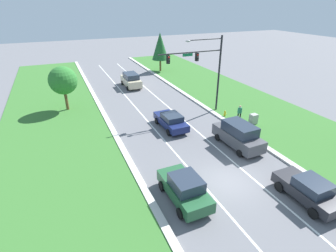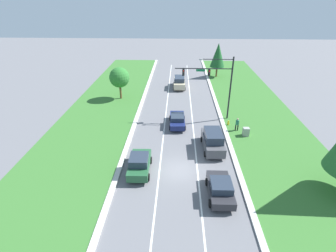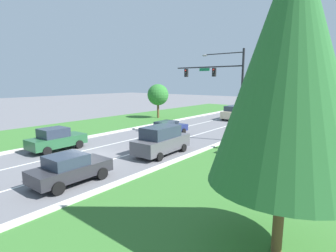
# 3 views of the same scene
# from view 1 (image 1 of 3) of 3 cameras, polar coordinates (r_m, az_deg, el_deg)

# --- Properties ---
(ground_plane) EXTENTS (160.00, 160.00, 0.00)m
(ground_plane) POSITION_cam_1_polar(r_m,az_deg,el_deg) (19.04, 13.07, -11.76)
(ground_plane) COLOR slate
(curb_strip_right) EXTENTS (0.50, 90.00, 0.15)m
(curb_strip_right) POSITION_cam_1_polar(r_m,az_deg,el_deg) (22.41, 25.02, -7.29)
(curb_strip_right) COLOR beige
(curb_strip_right) RESTS_ON ground_plane
(curb_strip_left) EXTENTS (0.50, 90.00, 0.15)m
(curb_strip_left) POSITION_cam_1_polar(r_m,az_deg,el_deg) (16.83, -3.46, -16.51)
(curb_strip_left) COLOR beige
(curb_strip_left) RESTS_ON ground_plane
(grass_verge_left) EXTENTS (10.00, 90.00, 0.08)m
(grass_verge_left) POSITION_cam_1_polar(r_m,az_deg,el_deg) (16.40, -22.14, -20.38)
(grass_verge_left) COLOR #38702D
(grass_verge_left) RESTS_ON ground_plane
(lane_stripe_inner_left) EXTENTS (0.14, 81.00, 0.01)m
(lane_stripe_inner_left) POSITION_cam_1_polar(r_m,az_deg,el_deg) (18.19, 8.32, -13.31)
(lane_stripe_inner_left) COLOR white
(lane_stripe_inner_left) RESTS_ON ground_plane
(lane_stripe_inner_right) EXTENTS (0.14, 81.00, 0.01)m
(lane_stripe_inner_right) POSITION_cam_1_polar(r_m,az_deg,el_deg) (20.01, 17.33, -10.28)
(lane_stripe_inner_right) COLOR white
(lane_stripe_inner_right) RESTS_ON ground_plane
(traffic_signal_mast) EXTENTS (7.14, 0.41, 8.20)m
(traffic_signal_mast) POSITION_cam_1_polar(r_m,az_deg,el_deg) (28.04, 7.78, 13.18)
(traffic_signal_mast) COLOR black
(traffic_signal_mast) RESTS_ON ground_plane
(charcoal_sedan) EXTENTS (2.10, 4.22, 1.58)m
(charcoal_sedan) POSITION_cam_1_polar(r_m,az_deg,el_deg) (18.79, 28.31, -12.11)
(charcoal_sedan) COLOR #28282D
(charcoal_sedan) RESTS_ON ground_plane
(navy_sedan) EXTENTS (2.10, 4.66, 1.50)m
(navy_sedan) POSITION_cam_1_polar(r_m,az_deg,el_deg) (25.58, 0.65, 1.17)
(navy_sedan) COLOR navy
(navy_sedan) RESTS_ON ground_plane
(forest_sedan) EXTENTS (2.13, 4.39, 1.80)m
(forest_sedan) POSITION_cam_1_polar(r_m,az_deg,el_deg) (16.66, 3.60, -13.37)
(forest_sedan) COLOR #235633
(forest_sedan) RESTS_ON ground_plane
(graphite_suv) EXTENTS (2.27, 4.95, 2.13)m
(graphite_suv) POSITION_cam_1_polar(r_m,az_deg,el_deg) (23.03, 15.06, -1.86)
(graphite_suv) COLOR #4C4C51
(graphite_suv) RESTS_ON ground_plane
(champagne_suv) EXTENTS (2.12, 4.85, 1.98)m
(champagne_suv) POSITION_cam_1_polar(r_m,az_deg,el_deg) (38.81, -8.06, 9.90)
(champagne_suv) COLOR beige
(champagne_suv) RESTS_ON ground_plane
(utility_cabinet) EXTENTS (0.70, 0.60, 1.07)m
(utility_cabinet) POSITION_cam_1_polar(r_m,az_deg,el_deg) (27.85, 18.10, 1.42)
(utility_cabinet) COLOR #9E9E99
(utility_cabinet) RESTS_ON ground_plane
(pedestrian) EXTENTS (0.42, 0.30, 1.69)m
(pedestrian) POSITION_cam_1_polar(r_m,az_deg,el_deg) (28.07, 15.31, 2.89)
(pedestrian) COLOR black
(pedestrian) RESTS_ON ground_plane
(fire_hydrant) EXTENTS (0.34, 0.20, 0.70)m
(fire_hydrant) POSITION_cam_1_polar(r_m,az_deg,el_deg) (28.90, 12.27, 2.62)
(fire_hydrant) COLOR gold
(fire_hydrant) RESTS_ON ground_plane
(oak_near_left_tree) EXTENTS (3.08, 3.08, 5.01)m
(oak_near_left_tree) POSITION_cam_1_polar(r_m,az_deg,el_deg) (31.26, -21.90, 9.15)
(oak_near_left_tree) COLOR brown
(oak_near_left_tree) RESTS_ON ground_plane
(conifer_far_right_tree) EXTENTS (2.82, 2.82, 6.58)m
(conifer_far_right_tree) POSITION_cam_1_polar(r_m,az_deg,el_deg) (46.84, -1.73, 16.95)
(conifer_far_right_tree) COLOR brown
(conifer_far_right_tree) RESTS_ON ground_plane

